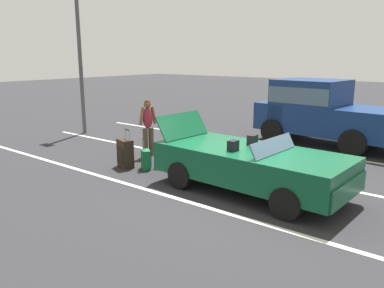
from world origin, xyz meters
The scene contains 11 objects.
ground_plane centered at (0.00, 0.00, 0.00)m, with size 80.00×80.00×0.00m, color #28282B.
lot_line_near centered at (0.00, -1.30, 0.00)m, with size 18.00×0.12×0.01m, color silver.
lot_line_mid centered at (0.00, 1.40, 0.00)m, with size 18.00×0.12×0.01m, color silver.
lot_line_far centered at (0.00, 4.10, 0.00)m, with size 18.00×0.12×0.01m, color silver.
convertible_car centered at (0.20, -0.01, 0.59)m, with size 4.29×1.99×1.50m.
suitcase_large_black centered at (-3.51, -0.37, 0.37)m, with size 0.54×0.42×1.00m.
suitcase_medium_bright centered at (-2.70, 0.29, 0.31)m, with size 0.46×0.38×0.62m.
suitcase_small_carryon centered at (-2.96, -0.16, 0.25)m, with size 0.39×0.36×0.80m.
traveler_person centered at (-3.85, 0.83, 0.93)m, with size 0.28×0.61×1.65m.
parked_pickup_truck_near centered at (-0.43, 5.47, 1.11)m, with size 5.15×2.39×2.10m.
parking_lamp_post centered at (-8.16, 1.79, 2.99)m, with size 0.50×0.24×5.16m.
Camera 1 is at (3.88, -6.95, 2.85)m, focal length 36.00 mm.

